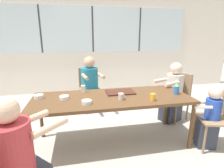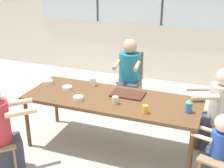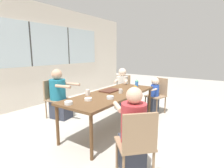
{
  "view_description": "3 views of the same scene",
  "coord_description": "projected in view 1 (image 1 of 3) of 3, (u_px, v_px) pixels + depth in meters",
  "views": [
    {
      "loc": [
        -0.44,
        -2.21,
        1.49
      ],
      "look_at": [
        0.0,
        0.0,
        0.88
      ],
      "focal_mm": 28.0,
      "sensor_mm": 36.0,
      "label": 1
    },
    {
      "loc": [
        1.24,
        -3.22,
        2.26
      ],
      "look_at": [
        0.0,
        0.0,
        0.88
      ],
      "focal_mm": 50.0,
      "sensor_mm": 36.0,
      "label": 2
    },
    {
      "loc": [
        -2.67,
        -1.82,
        1.46
      ],
      "look_at": [
        0.0,
        0.0,
        0.88
      ],
      "focal_mm": 28.0,
      "sensor_mm": 36.0,
      "label": 3
    }
  ],
  "objects": [
    {
      "name": "ground_plane",
      "position": [
        112.0,
        142.0,
        2.56
      ],
      "size": [
        16.0,
        16.0,
        0.0
      ],
      "primitive_type": "plane",
      "color": "#B2ADA3"
    },
    {
      "name": "food_tray_dark",
      "position": [
        120.0,
        92.0,
        2.55
      ],
      "size": [
        0.4,
        0.27,
        0.02
      ],
      "color": "#472319",
      "rests_on": "dining_table"
    },
    {
      "name": "bowl_fruit",
      "position": [
        64.0,
        97.0,
        2.29
      ],
      "size": [
        0.12,
        0.12,
        0.04
      ],
      "color": "white",
      "rests_on": "dining_table"
    },
    {
      "name": "bowl_white_shallow",
      "position": [
        87.0,
        102.0,
        2.11
      ],
      "size": [
        0.12,
        0.12,
        0.05
      ],
      "color": "silver",
      "rests_on": "dining_table"
    },
    {
      "name": "bowl_cereal",
      "position": [
        39.0,
        97.0,
        2.31
      ],
      "size": [
        0.12,
        0.12,
        0.05
      ],
      "color": "silver",
      "rests_on": "dining_table"
    },
    {
      "name": "wall_back_with_windows",
      "position": [
        93.0,
        40.0,
        4.68
      ],
      "size": [
        8.4,
        0.08,
        2.8
      ],
      "color": "silver",
      "rests_on": "ground_plane"
    },
    {
      "name": "milk_carton_small",
      "position": [
        83.0,
        89.0,
        2.56
      ],
      "size": [
        0.06,
        0.06,
        0.1
      ],
      "color": "silver",
      "rests_on": "dining_table"
    },
    {
      "name": "person_woman_green_shirt",
      "position": [
        90.0,
        87.0,
        3.62
      ],
      "size": [
        0.44,
        0.69,
        1.11
      ],
      "rotation": [
        0.0,
        0.0,
        -2.99
      ],
      "color": "#333847",
      "rests_on": "ground_plane"
    },
    {
      "name": "chair_for_toddler",
      "position": [
        223.0,
        113.0,
        2.32
      ],
      "size": [
        0.49,
        0.49,
        0.85
      ],
      "rotation": [
        0.0,
        0.0,
        1.3
      ],
      "color": "#937556",
      "rests_on": "ground_plane"
    },
    {
      "name": "person_man_blue_shirt",
      "position": [
        173.0,
        95.0,
        3.14
      ],
      "size": [
        0.6,
        0.47,
        1.06
      ],
      "rotation": [
        0.0,
        0.0,
        -4.32
      ],
      "color": "#333847",
      "rests_on": "ground_plane"
    },
    {
      "name": "dining_table",
      "position": [
        112.0,
        100.0,
        2.39
      ],
      "size": [
        2.13,
        0.8,
        0.7
      ],
      "color": "brown",
      "rests_on": "ground_plane"
    },
    {
      "name": "person_toddler",
      "position": [
        210.0,
        119.0,
        2.35
      ],
      "size": [
        0.4,
        0.29,
        0.89
      ],
      "rotation": [
        0.0,
        0.0,
        1.3
      ],
      "color": "#333847",
      "rests_on": "ground_plane"
    },
    {
      "name": "person_man_teal_shirt",
      "position": [
        20.0,
        168.0,
        1.38
      ],
      "size": [
        0.59,
        0.59,
        1.08
      ],
      "rotation": [
        0.0,
        0.0,
        -0.79
      ],
      "color": "#333847",
      "rests_on": "ground_plane"
    },
    {
      "name": "sippy_cup",
      "position": [
        177.0,
        89.0,
        2.47
      ],
      "size": [
        0.08,
        0.08,
        0.16
      ],
      "color": "blue",
      "rests_on": "dining_table"
    },
    {
      "name": "chair_for_man_blue_shirt",
      "position": [
        178.0,
        92.0,
        3.22
      ],
      "size": [
        0.52,
        0.52,
        0.85
      ],
      "rotation": [
        0.0,
        0.0,
        -4.32
      ],
      "color": "#937556",
      "rests_on": "ground_plane"
    },
    {
      "name": "juice_glass",
      "position": [
        153.0,
        97.0,
        2.22
      ],
      "size": [
        0.06,
        0.06,
        0.09
      ],
      "color": "gold",
      "rests_on": "dining_table"
    },
    {
      "name": "chair_for_woman_green_shirt",
      "position": [
        89.0,
        84.0,
        3.77
      ],
      "size": [
        0.46,
        0.46,
        0.85
      ],
      "rotation": [
        0.0,
        0.0,
        -2.99
      ],
      "color": "#937556",
      "rests_on": "ground_plane"
    },
    {
      "name": "coffee_mug",
      "position": [
        121.0,
        97.0,
        2.26
      ],
      "size": [
        0.08,
        0.07,
        0.08
      ],
      "color": "beige",
      "rests_on": "dining_table"
    }
  ]
}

